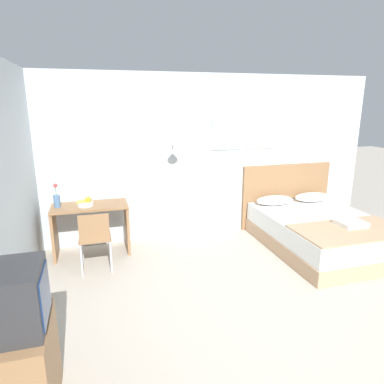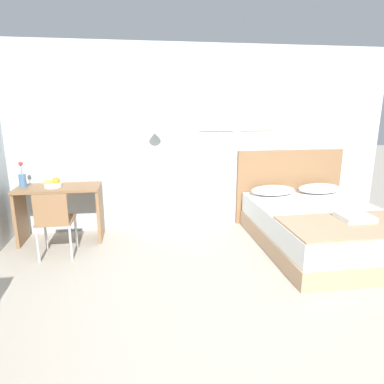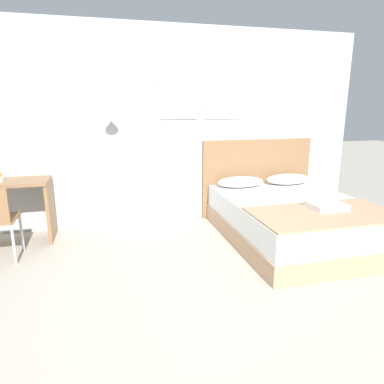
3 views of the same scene
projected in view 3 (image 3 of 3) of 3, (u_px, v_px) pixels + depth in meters
The scene contains 9 objects.
ground_plane at pixel (226, 369), 2.17m from camera, with size 24.00×24.00×0.00m, color #B2A899.
wall_back at pixel (154, 128), 4.64m from camera, with size 5.98×0.31×2.65m.
bed at pixel (293, 220), 4.21m from camera, with size 1.58×2.09×0.51m.
headboard at pixel (257, 178), 5.14m from camera, with size 1.70×0.06×1.14m.
pillow_left at pixel (240, 182), 4.80m from camera, with size 0.66×0.37×0.14m.
pillow_right at pixel (288, 179), 4.97m from camera, with size 0.66×0.37×0.14m.
throw_blanket at pixel (325, 214), 3.57m from camera, with size 1.53×0.83×0.02m.
folded_towel_near_foot at pixel (326, 206), 3.73m from camera, with size 0.36×0.33×0.06m.
desk at pixel (3, 201), 4.05m from camera, with size 1.08×0.50×0.76m.
Camera 3 is at (-0.67, -1.71, 1.62)m, focal length 32.00 mm.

